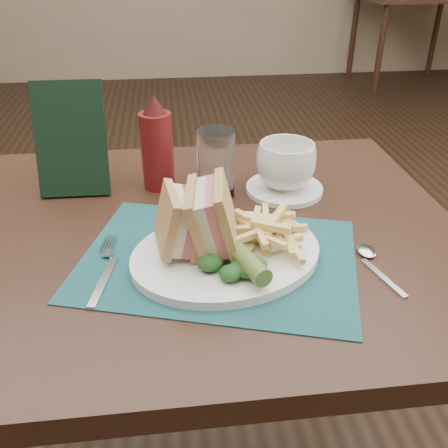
# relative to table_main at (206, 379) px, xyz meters

# --- Properties ---
(floor) EXTENTS (7.00, 7.00, 0.00)m
(floor) POSITION_rel_table_main_xyz_m (0.00, 0.50, -0.38)
(floor) COLOR black
(floor) RESTS_ON ground
(wall_back) EXTENTS (6.00, 0.00, 6.00)m
(wall_back) POSITION_rel_table_main_xyz_m (0.00, 4.00, -0.38)
(wall_back) COLOR tan
(wall_back) RESTS_ON ground
(table_main) EXTENTS (0.90, 0.75, 0.75)m
(table_main) POSITION_rel_table_main_xyz_m (0.00, 0.00, 0.00)
(table_main) COLOR black
(table_main) RESTS_ON ground
(table_bg_right) EXTENTS (0.90, 0.75, 0.75)m
(table_bg_right) POSITION_rel_table_main_xyz_m (2.07, 3.52, 0.00)
(table_bg_right) COLOR black
(table_bg_right) RESTS_ON ground
(placemat) EXTENTS (0.49, 0.41, 0.00)m
(placemat) POSITION_rel_table_main_xyz_m (0.02, -0.10, 0.38)
(placemat) COLOR #164548
(placemat) RESTS_ON table_main
(plate) EXTENTS (0.36, 0.32, 0.01)m
(plate) POSITION_rel_table_main_xyz_m (0.03, -0.10, 0.38)
(plate) COLOR white
(plate) RESTS_ON placemat
(sandwich_half_a) EXTENTS (0.09, 0.11, 0.10)m
(sandwich_half_a) POSITION_rel_table_main_xyz_m (-0.06, -0.09, 0.44)
(sandwich_half_a) COLOR tan
(sandwich_half_a) RESTS_ON plate
(sandwich_half_b) EXTENTS (0.09, 0.12, 0.11)m
(sandwich_half_b) POSITION_rel_table_main_xyz_m (-0.01, -0.09, 0.45)
(sandwich_half_b) COLOR tan
(sandwich_half_b) RESTS_ON plate
(kale_garnish) EXTENTS (0.11, 0.08, 0.03)m
(kale_garnish) POSITION_rel_table_main_xyz_m (0.03, -0.16, 0.41)
(kale_garnish) COLOR #163C15
(kale_garnish) RESTS_ON plate
(pickle_spear) EXTENTS (0.07, 0.12, 0.03)m
(pickle_spear) POSITION_rel_table_main_xyz_m (0.05, -0.16, 0.41)
(pickle_spear) COLOR #4B6526
(pickle_spear) RESTS_ON plate
(fries_pile) EXTENTS (0.18, 0.20, 0.05)m
(fries_pile) POSITION_rel_table_main_xyz_m (0.09, -0.09, 0.42)
(fries_pile) COLOR #E5C672
(fries_pile) RESTS_ON plate
(fork) EXTENTS (0.07, 0.17, 0.01)m
(fork) POSITION_rel_table_main_xyz_m (-0.15, -0.11, 0.38)
(fork) COLOR silver
(fork) RESTS_ON placemat
(spoon) EXTENTS (0.07, 0.15, 0.01)m
(spoon) POSITION_rel_table_main_xyz_m (0.25, -0.16, 0.38)
(spoon) COLOR silver
(spoon) RESTS_ON table_main
(saucer) EXTENTS (0.17, 0.17, 0.01)m
(saucer) POSITION_rel_table_main_xyz_m (0.17, 0.12, 0.38)
(saucer) COLOR white
(saucer) RESTS_ON table_main
(coffee_cup) EXTENTS (0.16, 0.16, 0.09)m
(coffee_cup) POSITION_rel_table_main_xyz_m (0.17, 0.12, 0.43)
(coffee_cup) COLOR white
(coffee_cup) RESTS_ON saucer
(drinking_glass) EXTENTS (0.09, 0.09, 0.13)m
(drinking_glass) POSITION_rel_table_main_xyz_m (0.04, 0.12, 0.44)
(drinking_glass) COLOR silver
(drinking_glass) RESTS_ON table_main
(ketchup_bottle) EXTENTS (0.07, 0.07, 0.19)m
(ketchup_bottle) POSITION_rel_table_main_xyz_m (-0.07, 0.17, 0.47)
(ketchup_bottle) COLOR #5E1011
(ketchup_bottle) RESTS_ON table_main
(check_presenter) EXTENTS (0.13, 0.08, 0.21)m
(check_presenter) POSITION_rel_table_main_xyz_m (-0.23, 0.18, 0.48)
(check_presenter) COLOR black
(check_presenter) RESTS_ON table_main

